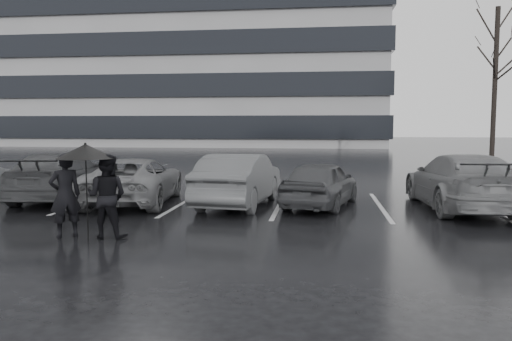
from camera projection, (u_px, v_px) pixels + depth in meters
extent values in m
plane|color=black|center=(246.00, 220.00, 11.82)|extent=(160.00, 160.00, 0.00)
cube|color=gray|center=(126.00, 28.00, 60.73)|extent=(60.00, 25.00, 28.00)
cube|color=black|center=(128.00, 126.00, 61.84)|extent=(60.60, 25.60, 2.20)
cube|color=black|center=(127.00, 94.00, 61.47)|extent=(60.60, 25.60, 2.20)
cube|color=black|center=(127.00, 61.00, 61.10)|extent=(60.60, 25.60, 2.20)
cube|color=black|center=(126.00, 28.00, 60.73)|extent=(60.60, 25.60, 2.20)
imported|color=black|center=(321.00, 184.00, 13.79)|extent=(2.42, 4.01, 1.28)
imported|color=#303032|center=(239.00, 179.00, 14.02)|extent=(1.99, 4.55, 1.45)
imported|color=#4D4D4F|center=(135.00, 181.00, 14.42)|extent=(2.67, 4.89, 1.30)
imported|color=black|center=(62.00, 176.00, 15.13)|extent=(2.66, 5.15, 1.43)
imported|color=#4D4D4F|center=(462.00, 181.00, 13.36)|extent=(2.34, 5.24, 1.49)
imported|color=black|center=(65.00, 195.00, 10.03)|extent=(0.74, 0.72, 1.70)
imported|color=black|center=(107.00, 196.00, 9.94)|extent=(0.83, 0.65, 1.69)
cylinder|color=black|center=(87.00, 198.00, 9.90)|extent=(0.02, 0.02, 1.64)
cone|color=black|center=(85.00, 151.00, 9.82)|extent=(1.13, 1.13, 0.29)
sphere|color=black|center=(85.00, 144.00, 9.80)|extent=(0.05, 0.05, 0.05)
cube|color=#B8B8BB|center=(7.00, 199.00, 15.28)|extent=(0.12, 5.00, 0.00)
cube|color=#B8B8BB|center=(93.00, 200.00, 14.92)|extent=(0.12, 5.00, 0.00)
cube|color=#B8B8BB|center=(184.00, 202.00, 14.57)|extent=(0.12, 5.00, 0.00)
cube|color=#B8B8BB|center=(280.00, 204.00, 14.21)|extent=(0.12, 5.00, 0.00)
cube|color=#B8B8BB|center=(380.00, 206.00, 13.85)|extent=(0.12, 5.00, 0.00)
cube|color=#B8B8BB|center=(486.00, 208.00, 13.49)|extent=(0.12, 5.00, 0.00)
cylinder|color=black|center=(495.00, 87.00, 26.80)|extent=(0.26, 0.26, 8.50)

